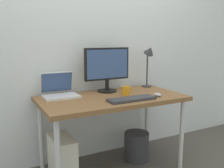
{
  "coord_description": "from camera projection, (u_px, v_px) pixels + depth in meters",
  "views": [
    {
      "loc": [
        -1.08,
        -2.07,
        1.28
      ],
      "look_at": [
        0.0,
        0.0,
        0.86
      ],
      "focal_mm": 40.72,
      "sensor_mm": 36.0,
      "label": 1
    }
  ],
  "objects": [
    {
      "name": "computer_tower",
      "position": [
        62.0,
        160.0,
        2.27
      ],
      "size": [
        0.18,
        0.36,
        0.42
      ],
      "primitive_type": "cube",
      "color": "silver",
      "rests_on": "ground_plane"
    },
    {
      "name": "laptop",
      "position": [
        59.0,
        90.0,
        2.39
      ],
      "size": [
        0.32,
        0.28,
        0.23
      ],
      "color": "silver",
      "rests_on": "desk"
    },
    {
      "name": "mouse",
      "position": [
        158.0,
        95.0,
        2.4
      ],
      "size": [
        0.06,
        0.09,
        0.03
      ],
      "primitive_type": "ellipsoid",
      "color": "#B2B2B7",
      "rests_on": "desk"
    },
    {
      "name": "monitor",
      "position": [
        107.0,
        67.0,
        2.57
      ],
      "size": [
        0.49,
        0.2,
        0.45
      ],
      "color": "black",
      "rests_on": "desk"
    },
    {
      "name": "wastebasket",
      "position": [
        136.0,
        146.0,
        2.69
      ],
      "size": [
        0.26,
        0.26,
        0.3
      ],
      "primitive_type": "cylinder",
      "color": "#333338",
      "rests_on": "ground_plane"
    },
    {
      "name": "desk_lamp",
      "position": [
        149.0,
        57.0,
        2.79
      ],
      "size": [
        0.11,
        0.16,
        0.47
      ],
      "color": "#333338",
      "rests_on": "desk"
    },
    {
      "name": "keyboard",
      "position": [
        132.0,
        99.0,
        2.24
      ],
      "size": [
        0.44,
        0.14,
        0.02
      ],
      "primitive_type": "cube",
      "color": "#333338",
      "rests_on": "desk"
    },
    {
      "name": "back_wall",
      "position": [
        94.0,
        36.0,
        2.65
      ],
      "size": [
        4.4,
        0.04,
        2.6
      ],
      "primitive_type": "cube",
      "color": "silver",
      "rests_on": "ground_plane"
    },
    {
      "name": "desk",
      "position": [
        112.0,
        103.0,
        2.4
      ],
      "size": [
        1.35,
        0.71,
        0.74
      ],
      "color": "brown",
      "rests_on": "ground_plane"
    },
    {
      "name": "coffee_mug",
      "position": [
        125.0,
        90.0,
        2.46
      ],
      "size": [
        0.11,
        0.08,
        0.09
      ],
      "color": "orange",
      "rests_on": "desk"
    }
  ]
}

